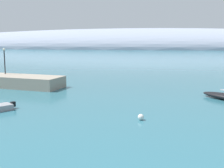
% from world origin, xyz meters
% --- Properties ---
extents(distant_ridge, '(355.65, 65.82, 26.79)m').
position_xyz_m(distant_ridge, '(4.75, 193.03, 0.00)').
color(distant_ridge, '#8E99AD').
rests_on(distant_ridge, ground).
extents(mooring_buoy_white, '(0.52, 0.52, 0.52)m').
position_xyz_m(mooring_buoy_white, '(1.32, 14.94, 0.26)').
color(mooring_buoy_white, silver).
rests_on(mooring_buoy_white, water).
extents(harbor_lamp_post, '(0.36, 0.36, 3.86)m').
position_xyz_m(harbor_lamp_post, '(-19.37, 32.32, 4.03)').
color(harbor_lamp_post, black).
rests_on(harbor_lamp_post, breakwater_rocks).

